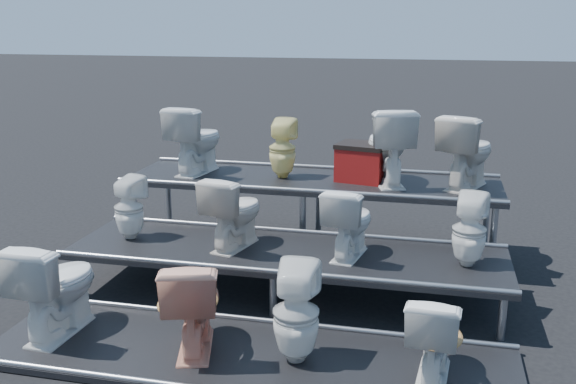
% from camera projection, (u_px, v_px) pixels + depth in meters
% --- Properties ---
extents(ground, '(80.00, 80.00, 0.00)m').
position_uv_depth(ground, '(285.00, 295.00, 6.30)').
color(ground, black).
rests_on(ground, ground).
extents(tier_front, '(4.20, 1.20, 0.06)m').
position_uv_depth(tier_front, '(248.00, 357.00, 5.07)').
color(tier_front, black).
rests_on(tier_front, ground).
extents(tier_mid, '(4.20, 1.20, 0.46)m').
position_uv_depth(tier_mid, '(285.00, 273.00, 6.24)').
color(tier_mid, black).
rests_on(tier_mid, ground).
extents(tier_back, '(4.20, 1.20, 0.86)m').
position_uv_depth(tier_back, '(311.00, 215.00, 7.41)').
color(tier_back, black).
rests_on(tier_back, ground).
extents(toilet_0, '(0.51, 0.85, 0.84)m').
position_uv_depth(toilet_0, '(56.00, 286.00, 5.31)').
color(toilet_0, white).
rests_on(toilet_0, tier_front).
extents(toilet_1, '(0.63, 0.86, 0.79)m').
position_uv_depth(toilet_1, '(193.00, 303.00, 5.06)').
color(toilet_1, '#EBA082').
rests_on(toilet_1, tier_front).
extents(toilet_2, '(0.36, 0.37, 0.79)m').
position_uv_depth(toilet_2, '(296.00, 313.00, 4.87)').
color(toilet_2, white).
rests_on(toilet_2, tier_front).
extents(toilet_3, '(0.44, 0.70, 0.68)m').
position_uv_depth(toilet_3, '(434.00, 334.00, 4.66)').
color(toilet_3, white).
rests_on(toilet_3, tier_front).
extents(toilet_4, '(0.36, 0.36, 0.64)m').
position_uv_depth(toilet_4, '(129.00, 208.00, 6.45)').
color(toilet_4, white).
rests_on(toilet_4, tier_mid).
extents(toilet_5, '(0.56, 0.78, 0.72)m').
position_uv_depth(toilet_5, '(234.00, 211.00, 6.20)').
color(toilet_5, silver).
rests_on(toilet_5, tier_mid).
extents(toilet_6, '(0.49, 0.72, 0.68)m').
position_uv_depth(toilet_6, '(349.00, 222.00, 5.96)').
color(toilet_6, white).
rests_on(toilet_6, tier_mid).
extents(toilet_7, '(0.36, 0.36, 0.67)m').
position_uv_depth(toilet_7, '(469.00, 230.00, 5.72)').
color(toilet_7, white).
rests_on(toilet_7, tier_mid).
extents(toilet_8, '(0.58, 0.85, 0.80)m').
position_uv_depth(toilet_8, '(196.00, 139.00, 7.50)').
color(toilet_8, white).
rests_on(toilet_8, tier_back).
extents(toilet_9, '(0.32, 0.32, 0.68)m').
position_uv_depth(toilet_9, '(282.00, 148.00, 7.29)').
color(toilet_9, '#F4E896').
rests_on(toilet_9, tier_back).
extents(toilet_10, '(0.68, 0.93, 0.85)m').
position_uv_depth(toilet_10, '(388.00, 146.00, 7.00)').
color(toilet_10, white).
rests_on(toilet_10, tier_back).
extents(toilet_11, '(0.72, 0.90, 0.80)m').
position_uv_depth(toilet_11, '(467.00, 151.00, 6.83)').
color(toilet_11, silver).
rests_on(toilet_11, tier_back).
extents(red_crate, '(0.59, 0.51, 0.37)m').
position_uv_depth(red_crate, '(362.00, 164.00, 7.18)').
color(red_crate, maroon).
rests_on(red_crate, tier_back).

